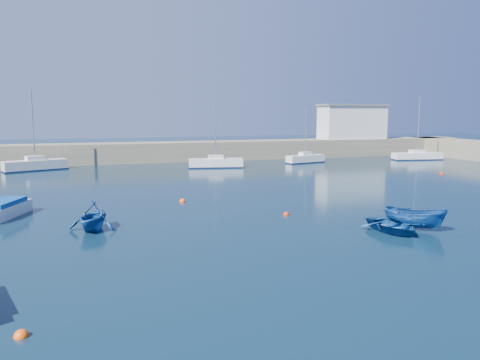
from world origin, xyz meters
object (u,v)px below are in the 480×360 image
object	(u,v)px
harbor_office	(352,123)
dinghy_right	(415,218)
sailboat_5	(35,165)
motorboat_1	(4,209)
dinghy_left	(93,216)
sailboat_7	(305,159)
sailboat_8	(417,156)
sailboat_6	(216,163)
dinghy_center	(392,226)

from	to	relation	value
harbor_office	dinghy_right	bearing A→B (deg)	-116.49
sailboat_5	motorboat_1	bearing A→B (deg)	160.21
harbor_office	dinghy_left	size ratio (longest dim) A/B	3.25
sailboat_7	motorboat_1	world-z (taller)	sailboat_7
sailboat_7	sailboat_8	distance (m)	16.88
sailboat_6	dinghy_right	bearing A→B (deg)	-164.48
sailboat_6	sailboat_7	size ratio (longest dim) A/B	1.18
harbor_office	sailboat_6	world-z (taller)	sailboat_6
sailboat_8	dinghy_center	world-z (taller)	sailboat_8
harbor_office	dinghy_center	xyz separation A→B (m)	(-22.57, -42.29, -4.74)
sailboat_5	sailboat_7	bearing A→B (deg)	-114.89
sailboat_6	sailboat_7	distance (m)	12.82
sailboat_5	sailboat_6	bearing A→B (deg)	-121.57
dinghy_right	dinghy_center	bearing A→B (deg)	136.95
harbor_office	dinghy_right	world-z (taller)	harbor_office
sailboat_6	dinghy_right	distance (m)	32.98
sailboat_6	sailboat_7	bearing A→B (deg)	-72.26
harbor_office	dinghy_left	world-z (taller)	harbor_office
sailboat_8	dinghy_right	size ratio (longest dim) A/B	2.64
dinghy_center	sailboat_5	bearing A→B (deg)	115.45
sailboat_6	dinghy_center	size ratio (longest dim) A/B	2.43
harbor_office	sailboat_5	world-z (taller)	sailboat_5
dinghy_center	dinghy_left	distance (m)	16.80
dinghy_center	dinghy_right	size ratio (longest dim) A/B	1.03
sailboat_8	dinghy_center	size ratio (longest dim) A/B	2.55
harbor_office	sailboat_5	distance (m)	45.27
sailboat_7	motorboat_1	bearing A→B (deg)	113.49
sailboat_5	sailboat_7	size ratio (longest dim) A/B	1.26
dinghy_center	dinghy_right	world-z (taller)	dinghy_right
motorboat_1	dinghy_right	xyz separation A→B (m)	(22.80, -10.69, 0.15)
sailboat_7	dinghy_center	distance (m)	36.34
sailboat_6	dinghy_center	distance (m)	32.93
sailboat_7	sailboat_8	xyz separation A→B (m)	(16.85, -1.00, -0.02)
harbor_office	dinghy_center	size ratio (longest dim) A/B	2.85
harbor_office	dinghy_left	bearing A→B (deg)	-136.23
harbor_office	dinghy_left	distance (m)	53.41
harbor_office	sailboat_7	world-z (taller)	harbor_office
sailboat_7	sailboat_8	world-z (taller)	sailboat_8
dinghy_left	dinghy_right	distance (m)	18.23
harbor_office	sailboat_8	world-z (taller)	sailboat_8
sailboat_7	sailboat_5	bearing A→B (deg)	73.87
sailboat_5	dinghy_center	xyz separation A→B (m)	(22.11, -36.48, -0.30)
sailboat_5	dinghy_center	world-z (taller)	sailboat_5
sailboat_7	dinghy_right	bearing A→B (deg)	151.60
sailboat_7	dinghy_center	bearing A→B (deg)	149.31
sailboat_8	motorboat_1	world-z (taller)	sailboat_8
sailboat_6	sailboat_7	world-z (taller)	sailboat_6
sailboat_8	sailboat_5	bearing A→B (deg)	95.17
dinghy_left	motorboat_1	bearing A→B (deg)	157.71
sailboat_5	dinghy_left	xyz separation A→B (m)	(6.23, -31.02, 0.15)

